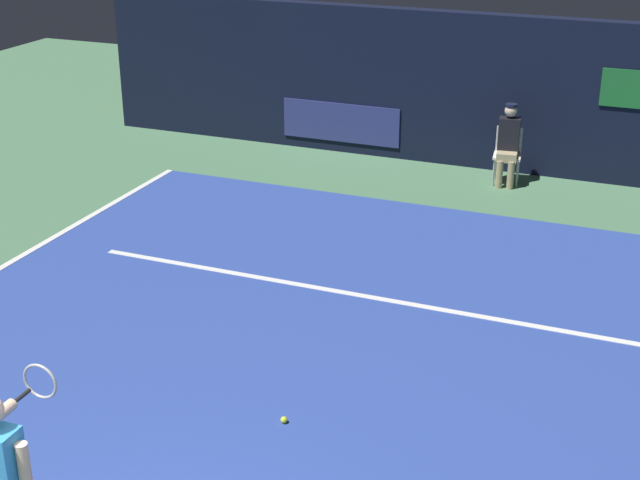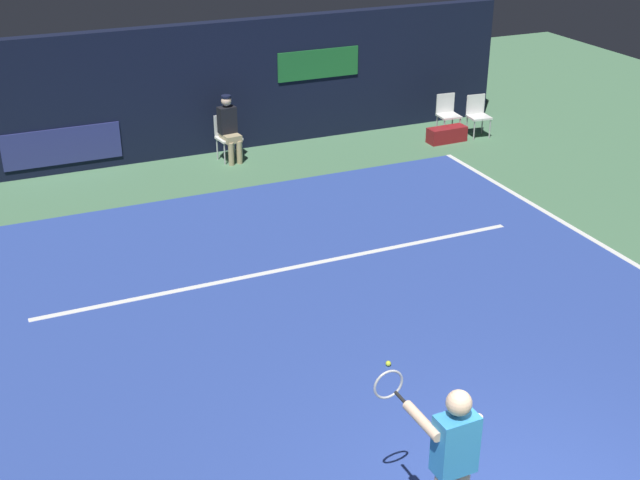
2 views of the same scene
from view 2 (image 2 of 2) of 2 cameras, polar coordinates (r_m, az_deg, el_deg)
The scene contains 11 objects.
ground_plane at distance 11.11m, azimuth 1.52°, elevation -5.87°, with size 28.53×28.53×0.00m, color #4C7A56.
court_surface at distance 11.11m, azimuth 1.53°, elevation -5.85°, with size 9.66×10.26×0.01m, color #2D479E.
line_sideline_left at distance 13.61m, azimuth 20.06°, elevation -1.24°, with size 0.10×10.26×0.01m, color white.
line_service at distance 12.54m, azimuth -1.96°, elevation -1.90°, with size 7.53×0.10×0.01m, color white.
back_wall at distance 17.06m, azimuth -9.19°, elevation 9.92°, with size 14.12×0.33×2.60m.
tennis_player at distance 7.50m, azimuth 8.90°, elevation -14.62°, with size 0.64×0.92×1.73m.
line_judge_on_chair at distance 16.71m, azimuth -6.21°, elevation 7.58°, with size 0.49×0.57×1.32m.
courtside_chair_near at distance 18.44m, azimuth 8.63°, elevation 8.56°, with size 0.47×0.45×0.88m.
courtside_chair_far at distance 18.47m, azimuth 10.64°, elevation 8.44°, with size 0.48×0.45×0.88m.
tennis_ball at distance 10.33m, azimuth 4.65°, elevation -8.34°, with size 0.07×0.07×0.07m, color #CCE033.
equipment_bag at distance 18.08m, azimuth 8.59°, elevation 7.08°, with size 0.84×0.32×0.32m, color maroon.
Camera 2 is at (-4.09, -4.43, 5.78)m, focal length 47.22 mm.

